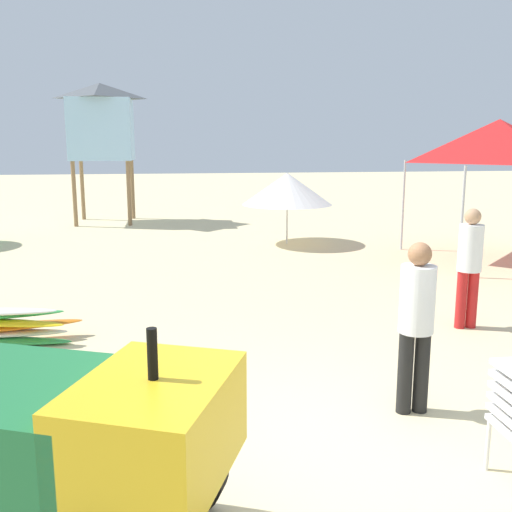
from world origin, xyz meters
The scene contains 7 objects.
ground centered at (0.00, 0.00, 0.00)m, with size 80.00×80.00×0.00m, color beige.
utility_cart centered at (-1.88, -0.77, 0.78)m, with size 2.81×2.08×1.50m.
lifeguard_near_left centered at (1.18, 0.66, 0.93)m, with size 0.32×0.32×1.63m.
lifeguard_near_right centered at (2.91, 2.96, 0.94)m, with size 0.32×0.32×1.63m.
popup_canopy centered at (5.63, 7.18, 2.49)m, with size 2.86×2.86×2.93m.
lifeguard_tower centered at (-3.09, 14.18, 3.04)m, with size 1.98×1.98×4.16m.
beach_umbrella_mid centered at (1.73, 9.70, 1.35)m, with size 2.18×2.18×1.73m.
Camera 1 is at (-0.98, -4.23, 2.53)m, focal length 41.07 mm.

